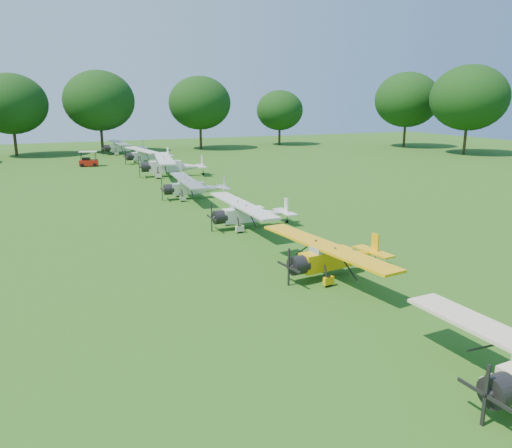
# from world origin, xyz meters

# --- Properties ---
(ground) EXTENTS (160.00, 160.00, 0.00)m
(ground) POSITION_xyz_m (0.00, 0.00, 0.00)
(ground) COLOR #1D4C13
(ground) RESTS_ON ground
(tree_belt) EXTENTS (137.36, 130.27, 14.52)m
(tree_belt) POSITION_xyz_m (3.57, 0.16, 8.03)
(tree_belt) COLOR #322513
(tree_belt) RESTS_ON ground
(aircraft_2) EXTENTS (5.78, 9.17, 1.80)m
(aircraft_2) POSITION_xyz_m (0.83, -7.72, 1.05)
(aircraft_2) COLOR #EAAC09
(aircraft_2) RESTS_ON ground
(aircraft_3) EXTENTS (5.83, 9.25, 1.83)m
(aircraft_3) POSITION_xyz_m (0.76, 2.63, 1.07)
(aircraft_3) COLOR silver
(aircraft_3) RESTS_ON ground
(aircraft_4) EXTENTS (5.92, 9.43, 1.85)m
(aircraft_4) POSITION_xyz_m (0.22, 13.87, 1.08)
(aircraft_4) COLOR silver
(aircraft_4) RESTS_ON ground
(aircraft_5) EXTENTS (7.51, 11.88, 2.33)m
(aircraft_5) POSITION_xyz_m (1.58, 27.23, 1.36)
(aircraft_5) COLOR silver
(aircraft_5) RESTS_ON ground
(aircraft_6) EXTENTS (6.49, 10.29, 2.02)m
(aircraft_6) POSITION_xyz_m (1.61, 40.25, 1.18)
(aircraft_6) COLOR silver
(aircraft_6) RESTS_ON ground
(aircraft_7) EXTENTS (6.67, 10.62, 2.09)m
(aircraft_7) POSITION_xyz_m (0.51, 52.77, 1.22)
(aircraft_7) COLOR silver
(aircraft_7) RESTS_ON ground
(golf_cart) EXTENTS (2.48, 1.80, 1.92)m
(golf_cart) POSITION_xyz_m (-5.96, 39.94, 0.64)
(golf_cart) COLOR #A1170B
(golf_cart) RESTS_ON ground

